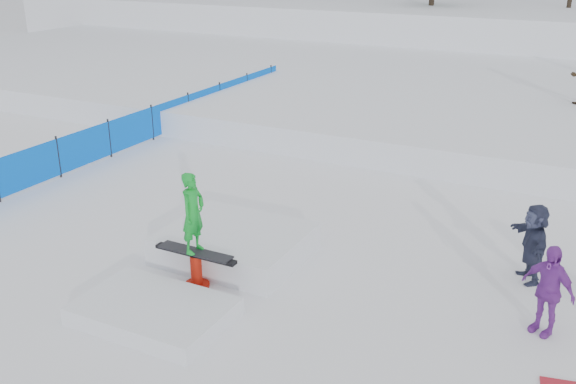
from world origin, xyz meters
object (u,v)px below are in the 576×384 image
at_px(safety_fence, 152,122).
at_px(spectator_purple, 548,290).
at_px(jib_rail_feature, 215,257).
at_px(spectator_dark, 533,243).

relative_size(safety_fence, spectator_purple, 10.81).
distance_m(spectator_purple, jib_rail_feature, 5.63).
height_order(spectator_purple, jib_rail_feature, jib_rail_feature).
bearing_deg(spectator_purple, jib_rail_feature, -147.03).
bearing_deg(safety_fence, spectator_dark, -19.10).
bearing_deg(spectator_dark, jib_rail_feature, -91.96).
xyz_separation_m(safety_fence, spectator_dark, (11.52, -3.99, 0.18)).
bearing_deg(spectator_dark, safety_fence, -135.33).
relative_size(safety_fence, spectator_dark, 10.99).
height_order(spectator_dark, jib_rail_feature, jib_rail_feature).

